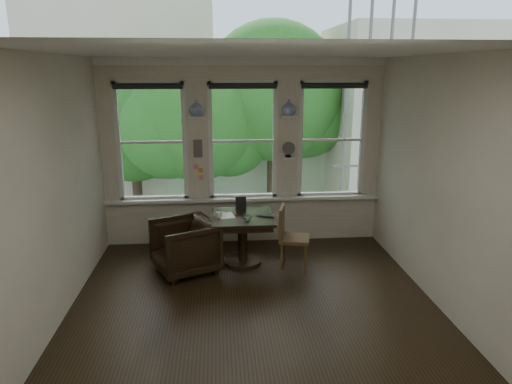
{
  "coord_description": "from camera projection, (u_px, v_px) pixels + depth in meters",
  "views": [
    {
      "loc": [
        -0.4,
        -5.07,
        2.83
      ],
      "look_at": [
        0.1,
        0.9,
        1.2
      ],
      "focal_mm": 32.0,
      "sensor_mm": 36.0,
      "label": 1
    }
  ],
  "objects": [
    {
      "name": "wall_right",
      "position": [
        442.0,
        184.0,
        5.44
      ],
      "size": [
        0.0,
        4.5,
        4.5
      ],
      "primitive_type": "plane",
      "rotation": [
        1.57,
        0.0,
        -1.57
      ],
      "color": "beige",
      "rests_on": "ground"
    },
    {
      "name": "wall_left",
      "position": [
        53.0,
        192.0,
        5.08
      ],
      "size": [
        0.0,
        4.5,
        4.5
      ],
      "primitive_type": "plane",
      "rotation": [
        1.57,
        0.0,
        1.57
      ],
      "color": "beige",
      "rests_on": "ground"
    },
    {
      "name": "ground",
      "position": [
        254.0,
        305.0,
        5.65
      ],
      "size": [
        4.5,
        4.5,
        0.0
      ],
      "primitive_type": "plane",
      "color": "black",
      "rests_on": "ground"
    },
    {
      "name": "vase_right",
      "position": [
        289.0,
        107.0,
        7.19
      ],
      "size": [
        0.24,
        0.24,
        0.25
      ],
      "primitive_type": "imported",
      "color": "white",
      "rests_on": "shelf_right"
    },
    {
      "name": "wall_front",
      "position": [
        280.0,
        271.0,
        3.09
      ],
      "size": [
        4.5,
        0.0,
        4.5
      ],
      "primitive_type": "plane",
      "rotation": [
        -1.57,
        0.0,
        0.0
      ],
      "color": "beige",
      "rests_on": "ground"
    },
    {
      "name": "window_left",
      "position": [
        152.0,
        142.0,
        7.25
      ],
      "size": [
        1.1,
        0.12,
        1.9
      ],
      "primitive_type": null,
      "color": "white",
      "rests_on": "ground"
    },
    {
      "name": "laptop",
      "position": [
        266.0,
        216.0,
        6.6
      ],
      "size": [
        0.35,
        0.29,
        0.02
      ],
      "primitive_type": "imported",
      "rotation": [
        0.0,
        0.0,
        -0.42
      ],
      "color": "black",
      "rests_on": "table"
    },
    {
      "name": "mug",
      "position": [
        219.0,
        215.0,
        6.56
      ],
      "size": [
        0.1,
        0.1,
        0.09
      ],
      "primitive_type": "imported",
      "rotation": [
        0.0,
        0.0,
        0.09
      ],
      "color": "white",
      "rests_on": "table"
    },
    {
      "name": "vase_left",
      "position": [
        196.0,
        108.0,
        7.07
      ],
      "size": [
        0.24,
        0.24,
        0.25
      ],
      "primitive_type": "imported",
      "color": "white",
      "rests_on": "shelf_left"
    },
    {
      "name": "shelf_right",
      "position": [
        289.0,
        116.0,
        7.23
      ],
      "size": [
        0.26,
        0.16,
        0.03
      ],
      "primitive_type": "cube",
      "color": "white",
      "rests_on": "ground"
    },
    {
      "name": "cushion_red",
      "position": [
        185.0,
        242.0,
        6.47
      ],
      "size": [
        0.45,
        0.45,
        0.06
      ],
      "primitive_type": "cube",
      "color": "maroon",
      "rests_on": "armchair_left"
    },
    {
      "name": "sticky_notes",
      "position": [
        199.0,
        170.0,
        7.37
      ],
      "size": [
        0.16,
        0.01,
        0.24
      ],
      "primitive_type": null,
      "color": "pink",
      "rests_on": "ground"
    },
    {
      "name": "table",
      "position": [
        243.0,
        240.0,
        6.76
      ],
      "size": [
        0.9,
        0.9,
        0.75
      ],
      "primitive_type": null,
      "color": "black",
      "rests_on": "ground"
    },
    {
      "name": "side_chair_right",
      "position": [
        295.0,
        238.0,
        6.6
      ],
      "size": [
        0.51,
        0.51,
        0.92
      ],
      "primitive_type": null,
      "rotation": [
        0.0,
        0.0,
        1.33
      ],
      "color": "#442D18",
      "rests_on": "ground"
    },
    {
      "name": "desk_fan",
      "position": [
        288.0,
        152.0,
        7.36
      ],
      "size": [
        0.2,
        0.2,
        0.24
      ],
      "primitive_type": null,
      "color": "#59544F",
      "rests_on": "ground"
    },
    {
      "name": "intercom",
      "position": [
        198.0,
        148.0,
        7.27
      ],
      "size": [
        0.14,
        0.06,
        0.28
      ],
      "primitive_type": "cube",
      "color": "#59544F",
      "rests_on": "ground"
    },
    {
      "name": "papers",
      "position": [
        226.0,
        215.0,
        6.67
      ],
      "size": [
        0.27,
        0.33,
        0.0
      ],
      "primitive_type": "cube",
      "rotation": [
        0.0,
        0.0,
        0.17
      ],
      "color": "silver",
      "rests_on": "table"
    },
    {
      "name": "window_right",
      "position": [
        331.0,
        140.0,
        7.49
      ],
      "size": [
        1.1,
        0.12,
        1.9
      ],
      "primitive_type": null,
      "color": "white",
      "rests_on": "ground"
    },
    {
      "name": "shelf_left",
      "position": [
        197.0,
        117.0,
        7.11
      ],
      "size": [
        0.26,
        0.16,
        0.03
      ],
      "primitive_type": "cube",
      "color": "white",
      "rests_on": "ground"
    },
    {
      "name": "ceiling",
      "position": [
        254.0,
        52.0,
        4.87
      ],
      "size": [
        4.5,
        4.5,
        0.0
      ],
      "primitive_type": "plane",
      "rotation": [
        3.14,
        0.0,
        0.0
      ],
      "color": "silver",
      "rests_on": "ground"
    },
    {
      "name": "window_center",
      "position": [
        243.0,
        141.0,
        7.37
      ],
      "size": [
        1.1,
        0.12,
        1.9
      ],
      "primitive_type": null,
      "color": "white",
      "rests_on": "ground"
    },
    {
      "name": "tablet",
      "position": [
        241.0,
        204.0,
        6.86
      ],
      "size": [
        0.16,
        0.08,
        0.22
      ],
      "primitive_type": "cube",
      "rotation": [
        -0.26,
        0.0,
        -0.0
      ],
      "color": "black",
      "rests_on": "table"
    },
    {
      "name": "drinking_glass",
      "position": [
        247.0,
        218.0,
        6.4
      ],
      "size": [
        0.12,
        0.12,
        0.09
      ],
      "primitive_type": "imported",
      "rotation": [
        0.0,
        0.0,
        0.03
      ],
      "color": "white",
      "rests_on": "table"
    },
    {
      "name": "wall_back",
      "position": [
        243.0,
        153.0,
        7.42
      ],
      "size": [
        4.5,
        0.0,
        4.5
      ],
      "primitive_type": "plane",
      "rotation": [
        1.57,
        0.0,
        0.0
      ],
      "color": "beige",
      "rests_on": "ground"
    },
    {
      "name": "armchair_left",
      "position": [
        185.0,
        246.0,
        6.49
      ],
      "size": [
        1.1,
        1.09,
        0.76
      ],
      "primitive_type": "imported",
      "rotation": [
        0.0,
        0.0,
        -1.15
      ],
      "color": "black",
      "rests_on": "ground"
    }
  ]
}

